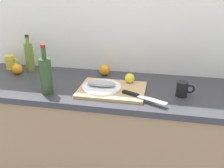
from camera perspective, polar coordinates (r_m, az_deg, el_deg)
The scene contains 13 objects.
back_wall at distance 1.91m, azimuth 1.26°, elevation 13.07°, with size 3.20×0.05×2.50m, color white.
kitchen_counter at distance 1.93m, azimuth -0.71°, elevation -12.83°, with size 2.00×0.60×0.90m.
cutting_board at distance 1.63m, azimuth 0.00°, elevation -1.30°, with size 0.42×0.31×0.02m, color tan.
white_plate at distance 1.62m, azimuth -2.35°, elevation -0.70°, with size 0.25×0.25×0.01m, color white.
fish_fillet at distance 1.61m, azimuth -2.37°, elevation 0.13°, with size 0.19×0.08×0.04m, color #999E99.
chef_knife at distance 1.51m, azimuth 5.88°, elevation -2.63°, with size 0.28×0.15×0.02m.
lemon_0 at distance 1.70m, azimuth 3.98°, elevation 1.32°, with size 0.06×0.06×0.06m, color yellow.
olive_oil_bottle at distance 2.07m, azimuth -18.02°, elevation 5.94°, with size 0.06×0.06×0.28m.
wine_bottle at distance 1.61m, azimuth -14.57°, elevation 1.93°, with size 0.07×0.07×0.31m.
coffee_mug_0 at distance 1.61m, azimuth 15.53°, elevation -1.07°, with size 0.11×0.07×0.09m.
coffee_mug_1 at distance 2.17m, azimuth -21.77°, elevation 4.58°, with size 0.11×0.07×0.11m.
orange_0 at distance 2.04m, azimuth -20.44°, elevation 3.18°, with size 0.08×0.08×0.08m, color orange.
orange_1 at distance 1.88m, azimuth -1.68°, elevation 3.12°, with size 0.08×0.08×0.08m, color orange.
Camera 1 is at (0.33, -1.53, 1.58)m, focal length 40.83 mm.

